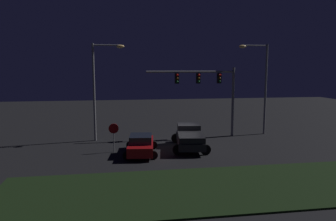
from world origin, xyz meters
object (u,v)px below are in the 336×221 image
stop_sign (114,132)px  traffic_signal_gantry (208,85)px  street_lamp_left (100,80)px  car_sedan (141,145)px  street_lamp_right (260,78)px  pickup_truck (190,136)px

stop_sign → traffic_signal_gantry: bearing=26.5°
traffic_signal_gantry → stop_sign: (-8.66, -4.31, -3.34)m
street_lamp_left → stop_sign: 5.85m
car_sedan → street_lamp_right: bearing=-58.3°
pickup_truck → street_lamp_right: street_lamp_right is taller
street_lamp_left → stop_sign: (1.14, -4.30, -3.81)m
traffic_signal_gantry → stop_sign: bearing=-153.5°
car_sedan → street_lamp_right: (11.95, 5.63, 4.72)m
car_sedan → street_lamp_left: size_ratio=0.54×
traffic_signal_gantry → pickup_truck: bearing=-123.8°
street_lamp_left → street_lamp_right: (15.09, 0.41, 0.09)m
street_lamp_right → stop_sign: bearing=-161.3°
street_lamp_right → stop_sign: street_lamp_right is taller
street_lamp_left → stop_sign: street_lamp_left is taller
pickup_truck → car_sedan: 4.23m
car_sedan → stop_sign: (-2.01, 0.92, 0.82)m
traffic_signal_gantry → street_lamp_left: 9.80m
car_sedan → stop_sign: stop_sign is taller
car_sedan → traffic_signal_gantry: (6.65, 5.23, 4.16)m
car_sedan → street_lamp_left: 7.65m
street_lamp_right → traffic_signal_gantry: bearing=-175.7°
street_lamp_left → street_lamp_right: street_lamp_right is taller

